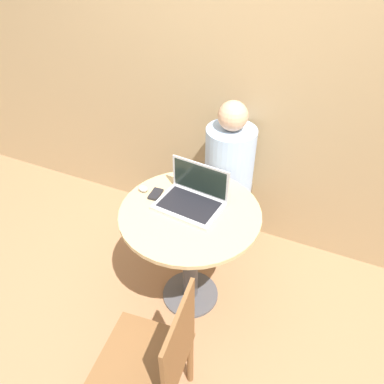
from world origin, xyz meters
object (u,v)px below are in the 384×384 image
at_px(cell_phone, 156,194).
at_px(chair_empty, 156,361).
at_px(person_seated, 230,184).
at_px(laptop, 192,198).

distance_m(cell_phone, chair_empty, 0.91).
bearing_deg(chair_empty, person_seated, 95.60).
bearing_deg(cell_phone, laptop, 4.84).
bearing_deg(chair_empty, cell_phone, 117.36).
bearing_deg(laptop, chair_empty, -78.15).
height_order(cell_phone, person_seated, person_seated).
distance_m(laptop, chair_empty, 0.87).
relative_size(laptop, chair_empty, 0.44).
height_order(laptop, person_seated, person_seated).
bearing_deg(person_seated, chair_empty, -84.40).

